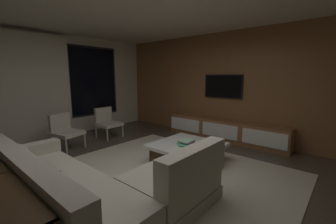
% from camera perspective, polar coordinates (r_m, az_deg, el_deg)
% --- Properties ---
extents(floor, '(9.20, 9.20, 0.00)m').
position_cam_1_polar(floor, '(3.51, -5.67, -17.75)').
color(floor, '#473D33').
extents(back_wall_with_window, '(6.60, 0.30, 2.70)m').
position_cam_1_polar(back_wall_with_window, '(6.25, -30.03, 5.85)').
color(back_wall_with_window, beige).
rests_on(back_wall_with_window, floor).
extents(media_wall, '(0.12, 7.80, 2.70)m').
position_cam_1_polar(media_wall, '(5.68, 17.14, 6.52)').
color(media_wall, brown).
rests_on(media_wall, floor).
extents(area_rug, '(3.20, 3.80, 0.01)m').
position_cam_1_polar(area_rug, '(3.67, -0.43, -16.31)').
color(area_rug, beige).
rests_on(area_rug, floor).
extents(sectional_couch, '(1.98, 2.50, 0.82)m').
position_cam_1_polar(sectional_couch, '(2.81, -19.53, -18.97)').
color(sectional_couch, '#A49C8C').
rests_on(sectional_couch, floor).
extents(coffee_table, '(1.16, 1.16, 0.36)m').
position_cam_1_polar(coffee_table, '(4.10, 5.12, -10.73)').
color(coffee_table, '#412B18').
rests_on(coffee_table, floor).
extents(book_stack_on_coffee_table, '(0.31, 0.23, 0.11)m').
position_cam_1_polar(book_stack_on_coffee_table, '(3.93, 4.95, -8.15)').
color(book_stack_on_coffee_table, '#6DC753').
rests_on(book_stack_on_coffee_table, coffee_table).
extents(accent_chair_near_window, '(0.55, 0.57, 0.78)m').
position_cam_1_polar(accent_chair_near_window, '(5.90, -15.90, -2.30)').
color(accent_chair_near_window, '#B2ADA0').
rests_on(accent_chair_near_window, floor).
extents(accent_chair_by_curtain, '(0.65, 0.67, 0.78)m').
position_cam_1_polar(accent_chair_by_curtain, '(5.29, -25.76, -4.22)').
color(accent_chair_by_curtain, '#B2ADA0').
rests_on(accent_chair_by_curtain, floor).
extents(media_console, '(0.46, 3.10, 0.52)m').
position_cam_1_polar(media_console, '(5.60, 14.92, -4.80)').
color(media_console, brown).
rests_on(media_console, floor).
extents(mounted_tv, '(0.05, 1.01, 0.59)m').
position_cam_1_polar(mounted_tv, '(5.69, 14.38, 6.64)').
color(mounted_tv, black).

